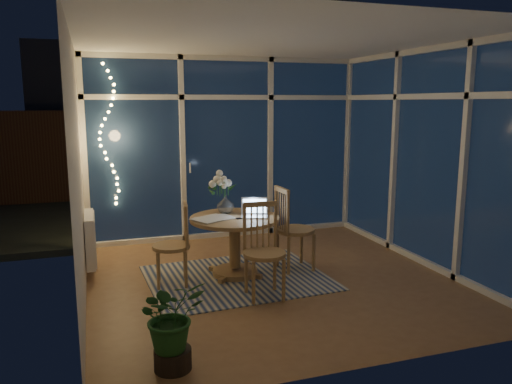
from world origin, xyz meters
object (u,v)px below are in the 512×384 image
chair_left (171,244)px  flower_vase (225,204)px  laptop (255,207)px  potted_plant (172,321)px  dining_table (235,247)px  chair_right (296,228)px  chair_front (265,251)px

chair_left → flower_vase: (0.69, 0.31, 0.34)m
laptop → potted_plant: size_ratio=0.40×
dining_table → potted_plant: 2.08m
chair_right → laptop: bearing=91.6°
dining_table → chair_front: bearing=-81.9°
chair_front → flower_vase: bearing=102.2°
chair_front → flower_vase: size_ratio=4.65×
flower_vase → dining_table: bearing=-79.7°
chair_left → laptop: bearing=98.8°
laptop → potted_plant: 2.18m
laptop → flower_vase: (-0.26, 0.30, -0.01)m
flower_vase → potted_plant: flower_vase is taller
potted_plant → chair_left: bearing=81.3°
dining_table → chair_front: size_ratio=1.03×
dining_table → flower_vase: (-0.04, 0.24, 0.45)m
laptop → potted_plant: bearing=-106.5°
chair_right → potted_plant: (-1.74, -1.80, -0.13)m
chair_left → potted_plant: (-0.27, -1.74, -0.08)m
chair_left → flower_vase: size_ratio=4.35×
chair_right → laptop: size_ratio=3.34×
laptop → potted_plant: (-1.21, -1.76, -0.42)m
chair_left → chair_right: size_ratio=0.90×
chair_right → potted_plant: chair_right is taller
dining_table → chair_left: bearing=-174.1°
chair_right → flower_vase: 0.87m
dining_table → chair_left: 0.74m
chair_front → potted_plant: chair_front is taller
laptop → potted_plant: laptop is taller
chair_right → laptop: 0.60m
dining_table → chair_left: chair_left is taller
potted_plant → flower_vase: bearing=65.0°
chair_front → laptop: size_ratio=3.21×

